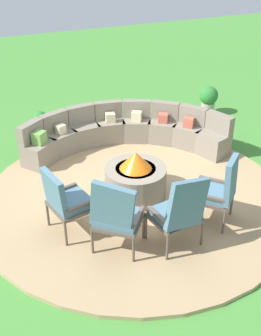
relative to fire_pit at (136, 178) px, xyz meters
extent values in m
plane|color=#478C38|center=(0.00, 0.00, -0.37)|extent=(24.00, 24.00, 0.00)
cylinder|color=tan|center=(0.00, 0.00, -0.34)|extent=(4.92, 4.92, 0.06)
cylinder|color=gray|center=(0.00, 0.00, -0.06)|extent=(0.98, 0.98, 0.50)
cylinder|color=black|center=(0.00, 0.00, 0.16)|extent=(0.64, 0.64, 0.06)
cone|color=orange|center=(0.00, 0.00, 0.33)|extent=(0.51, 0.51, 0.28)
cube|color=gray|center=(1.88, 0.66, -0.09)|extent=(0.60, 0.66, 0.43)
cube|color=gray|center=(2.02, 0.71, 0.30)|extent=(0.33, 0.57, 0.35)
cube|color=gray|center=(1.64, 1.13, -0.09)|extent=(0.68, 0.70, 0.43)
cube|color=gray|center=(1.76, 1.21, 0.30)|extent=(0.44, 0.54, 0.35)
cube|color=gray|center=(1.29, 1.53, -0.09)|extent=(0.71, 0.69, 0.43)
cube|color=gray|center=(1.38, 1.64, 0.30)|extent=(0.52, 0.47, 0.35)
cube|color=gray|center=(0.84, 1.81, -0.09)|extent=(0.68, 0.64, 0.43)
cube|color=gray|center=(0.90, 1.94, 0.30)|extent=(0.56, 0.37, 0.35)
cube|color=gray|center=(0.33, 1.97, -0.09)|extent=(0.61, 0.53, 0.43)
cube|color=gray|center=(0.35, 2.11, 0.30)|extent=(0.56, 0.25, 0.35)
cube|color=gray|center=(-0.20, 1.99, -0.09)|extent=(0.59, 0.50, 0.43)
cube|color=gray|center=(-0.22, 2.13, 0.30)|extent=(0.56, 0.21, 0.35)
cube|color=gray|center=(-0.72, 1.86, -0.09)|extent=(0.67, 0.62, 0.43)
cube|color=gray|center=(-0.77, 2.00, 0.30)|extent=(0.57, 0.35, 0.35)
cube|color=gray|center=(-1.19, 1.61, -0.09)|extent=(0.70, 0.69, 0.43)
cube|color=gray|center=(-1.27, 1.72, 0.30)|extent=(0.53, 0.45, 0.35)
cube|color=beige|center=(-0.70, 1.82, 0.21)|extent=(0.20, 0.19, 0.16)
cube|color=beige|center=(0.32, 1.92, 0.22)|extent=(0.21, 0.19, 0.18)
cube|color=#BC5B47|center=(1.60, 1.10, 0.22)|extent=(0.24, 0.24, 0.19)
cube|color=#70A34C|center=(-1.16, 1.57, 0.24)|extent=(0.29, 0.29, 0.22)
cube|color=beige|center=(0.82, 1.77, 0.22)|extent=(0.25, 0.24, 0.19)
cube|color=#BC5B47|center=(1.25, 1.49, 0.22)|extent=(0.23, 0.22, 0.18)
cylinder|color=brown|center=(-0.99, -0.12, -0.12)|extent=(0.04, 0.04, 0.38)
cylinder|color=brown|center=(-0.88, -0.65, -0.12)|extent=(0.04, 0.04, 0.38)
cylinder|color=brown|center=(-1.48, -0.22, -0.12)|extent=(0.04, 0.04, 0.38)
cylinder|color=brown|center=(-1.37, -0.75, -0.12)|extent=(0.04, 0.04, 0.38)
cube|color=brown|center=(-1.18, -0.43, 0.10)|extent=(0.65, 0.68, 0.05)
cube|color=slate|center=(-1.18, -0.43, 0.17)|extent=(0.60, 0.63, 0.09)
cube|color=slate|center=(-1.40, -0.48, 0.40)|extent=(0.24, 0.56, 0.58)
cube|color=brown|center=(-1.23, -0.18, 0.23)|extent=(0.46, 0.15, 0.04)
cube|color=brown|center=(-1.12, -0.69, 0.23)|extent=(0.46, 0.15, 0.04)
cylinder|color=brown|center=(-0.77, -0.66, -0.12)|extent=(0.04, 0.04, 0.38)
cylinder|color=brown|center=(-0.34, -1.03, -0.12)|extent=(0.04, 0.04, 0.38)
cylinder|color=brown|center=(-1.09, -1.04, -0.12)|extent=(0.04, 0.04, 0.38)
cylinder|color=brown|center=(-0.66, -1.40, -0.12)|extent=(0.04, 0.04, 0.38)
cube|color=brown|center=(-0.72, -1.03, 0.10)|extent=(0.80, 0.79, 0.05)
cube|color=slate|center=(-0.72, -1.03, 0.17)|extent=(0.74, 0.73, 0.09)
cube|color=slate|center=(-0.86, -1.20, 0.47)|extent=(0.49, 0.53, 0.77)
cube|color=brown|center=(-0.92, -0.86, 0.23)|extent=(0.33, 0.38, 0.04)
cube|color=brown|center=(-0.51, -1.21, 0.23)|extent=(0.33, 0.38, 0.04)
cylinder|color=brown|center=(-0.31, -1.05, -0.12)|extent=(0.04, 0.04, 0.38)
cylinder|color=brown|center=(0.26, -0.97, -0.12)|extent=(0.04, 0.04, 0.38)
cylinder|color=brown|center=(-0.24, -1.54, -0.12)|extent=(0.04, 0.04, 0.38)
cylinder|color=brown|center=(0.33, -1.47, -0.12)|extent=(0.04, 0.04, 0.38)
cube|color=brown|center=(0.01, -1.26, 0.10)|extent=(0.68, 0.62, 0.05)
cube|color=slate|center=(0.01, -1.26, 0.17)|extent=(0.63, 0.57, 0.09)
cube|color=slate|center=(0.04, -1.48, 0.46)|extent=(0.67, 0.18, 0.75)
cube|color=brown|center=(-0.27, -1.29, 0.23)|extent=(0.11, 0.46, 0.04)
cube|color=brown|center=(0.28, -1.22, 0.23)|extent=(0.11, 0.46, 0.04)
cylinder|color=brown|center=(0.36, -0.98, -0.12)|extent=(0.04, 0.04, 0.38)
cylinder|color=brown|center=(0.73, -0.65, -0.12)|extent=(0.04, 0.04, 0.38)
cylinder|color=brown|center=(0.73, -1.39, -0.12)|extent=(0.04, 0.04, 0.38)
cylinder|color=brown|center=(1.10, -1.06, -0.12)|extent=(0.04, 0.04, 0.38)
cube|color=brown|center=(0.73, -1.02, 0.10)|extent=(0.78, 0.79, 0.05)
cube|color=slate|center=(0.73, -1.02, 0.17)|extent=(0.72, 0.73, 0.09)
cube|color=slate|center=(0.90, -1.21, 0.44)|extent=(0.42, 0.44, 0.66)
cube|color=brown|center=(0.56, -1.18, 0.23)|extent=(0.37, 0.40, 0.04)
cube|color=brown|center=(0.90, -0.87, 0.23)|extent=(0.37, 0.40, 0.04)
cylinder|color=brown|center=(-0.89, 2.70, -0.20)|extent=(0.25, 0.25, 0.32)
sphere|color=#2D7A33|center=(-0.89, 2.70, 0.10)|extent=(0.30, 0.30, 0.30)
cylinder|color=#A89E8E|center=(2.95, 2.48, -0.23)|extent=(0.31, 0.31, 0.27)
sphere|color=#2D7A33|center=(2.95, 2.48, 0.08)|extent=(0.43, 0.43, 0.43)
sphere|color=#DB337A|center=(3.00, 2.48, 0.15)|extent=(0.14, 0.14, 0.14)
camera|label=1|loc=(-2.34, -5.15, 3.54)|focal=44.98mm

